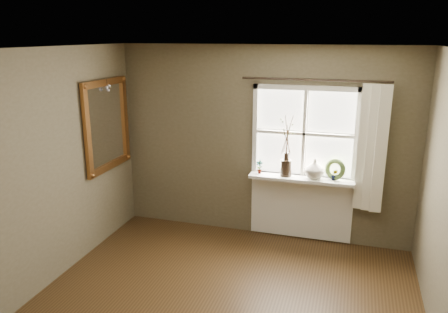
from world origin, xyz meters
The scene contains 14 objects.
ceiling centered at (0.00, 0.00, 2.60)m, with size 4.50×4.50×0.00m, color silver.
wall_back centered at (0.00, 2.30, 1.30)m, with size 4.00×0.10×2.60m, color brown.
wall_left centered at (-2.05, 0.00, 1.30)m, with size 0.10×4.50×2.60m, color brown.
window_frame centered at (0.55, 2.23, 1.48)m, with size 1.36×0.06×1.24m.
window_sill centered at (0.55, 2.12, 0.90)m, with size 1.36×0.26×0.04m, color white.
window_apron centered at (0.55, 2.23, 0.46)m, with size 1.36×0.04×0.88m, color white.
dark_jug centered at (0.35, 2.12, 1.03)m, with size 0.15×0.15×0.22m, color black.
cream_vase centered at (0.71, 2.12, 1.05)m, with size 0.25×0.25×0.26m, color beige.
wreath centered at (0.97, 2.16, 1.02)m, with size 0.28×0.28×0.07m, color #374920.
potted_plant_left centered at (-0.01, 2.12, 1.01)m, with size 0.10×0.06×0.18m, color #374920.
potted_plant_right centered at (0.97, 2.12, 0.99)m, with size 0.08×0.06×0.15m, color #374920.
curtain centered at (1.39, 2.13, 1.37)m, with size 0.36×0.12×1.59m, color white.
curtain_rod centered at (0.65, 2.17, 2.18)m, with size 0.03×0.03×1.84m, color black.
gilt_mirror centered at (-1.96, 1.60, 1.57)m, with size 0.10×1.01×1.20m.
Camera 1 is at (1.15, -3.36, 2.73)m, focal length 35.00 mm.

